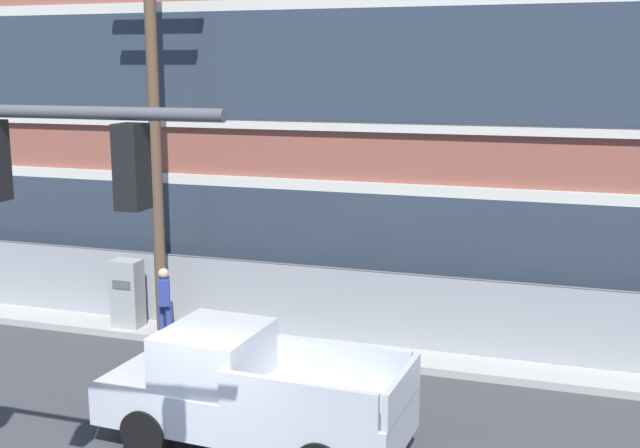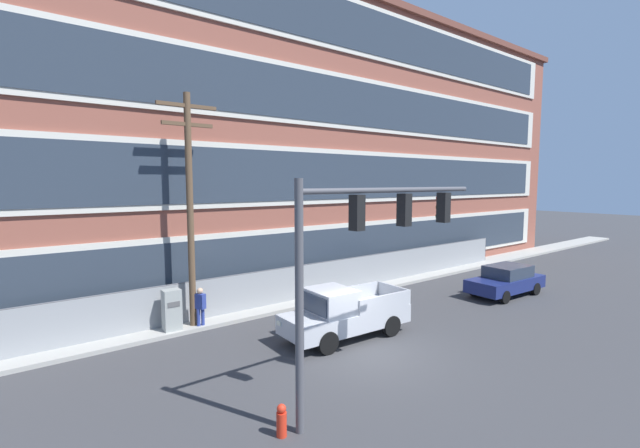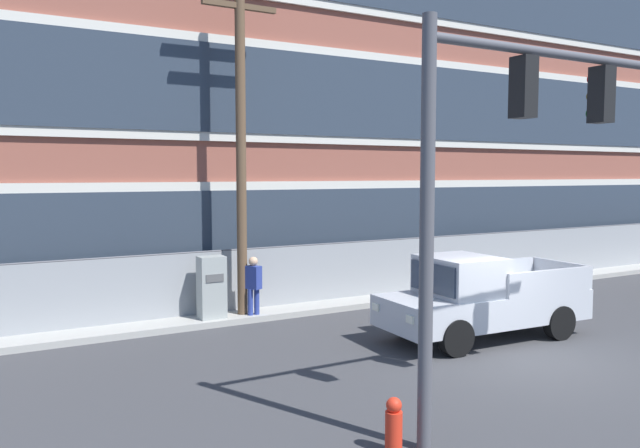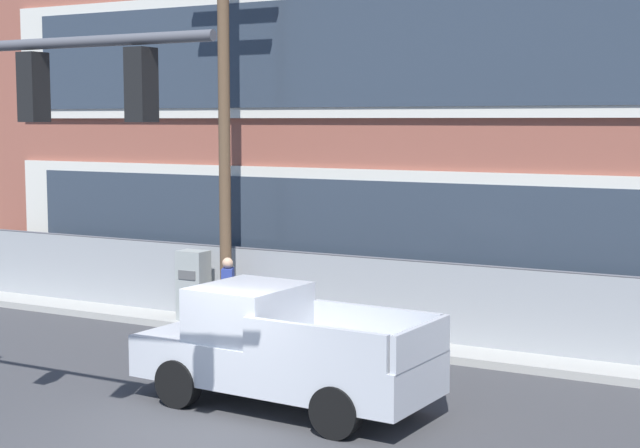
{
  "view_description": "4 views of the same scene",
  "coord_description": "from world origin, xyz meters",
  "px_view_note": "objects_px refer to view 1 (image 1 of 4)",
  "views": [
    {
      "loc": [
        5.36,
        -9.56,
        6.14
      ],
      "look_at": [
        0.46,
        5.27,
        3.06
      ],
      "focal_mm": 45.0,
      "sensor_mm": 36.0,
      "label": 1
    },
    {
      "loc": [
        -9.96,
        -10.1,
        5.88
      ],
      "look_at": [
        2.04,
        5.18,
        3.96
      ],
      "focal_mm": 24.0,
      "sensor_mm": 36.0,
      "label": 2
    },
    {
      "loc": [
        -9.86,
        -8.92,
        3.85
      ],
      "look_at": [
        -2.42,
        4.2,
        2.62
      ],
      "focal_mm": 35.0,
      "sensor_mm": 36.0,
      "label": 3
    },
    {
      "loc": [
        8.57,
        -11.74,
        4.69
      ],
      "look_at": [
        -0.89,
        5.46,
        2.6
      ],
      "focal_mm": 55.0,
      "sensor_mm": 36.0,
      "label": 4
    }
  ],
  "objects_px": {
    "electrical_cabinet": "(128,297)",
    "pedestrian_near_cabinet": "(164,299)",
    "pickup_truck_silver": "(248,393)",
    "utility_pole_near_corner": "(154,115)"
  },
  "relations": [
    {
      "from": "pickup_truck_silver",
      "to": "electrical_cabinet",
      "type": "distance_m",
      "value": 6.64
    },
    {
      "from": "utility_pole_near_corner",
      "to": "electrical_cabinet",
      "type": "height_order",
      "value": "utility_pole_near_corner"
    },
    {
      "from": "utility_pole_near_corner",
      "to": "pedestrian_near_cabinet",
      "type": "xyz_separation_m",
      "value": [
        0.21,
        -0.24,
        -4.12
      ]
    },
    {
      "from": "utility_pole_near_corner",
      "to": "electrical_cabinet",
      "type": "distance_m",
      "value": 4.3
    },
    {
      "from": "pickup_truck_silver",
      "to": "utility_pole_near_corner",
      "type": "relative_size",
      "value": 0.56
    },
    {
      "from": "utility_pole_near_corner",
      "to": "electrical_cabinet",
      "type": "relative_size",
      "value": 5.3
    },
    {
      "from": "utility_pole_near_corner",
      "to": "pedestrian_near_cabinet",
      "type": "bearing_deg",
      "value": -48.18
    },
    {
      "from": "electrical_cabinet",
      "to": "pedestrian_near_cabinet",
      "type": "relative_size",
      "value": 1.04
    },
    {
      "from": "pedestrian_near_cabinet",
      "to": "pickup_truck_silver",
      "type": "bearing_deg",
      "value": -47.55
    },
    {
      "from": "pickup_truck_silver",
      "to": "utility_pole_near_corner",
      "type": "bearing_deg",
      "value": 132.42
    }
  ]
}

